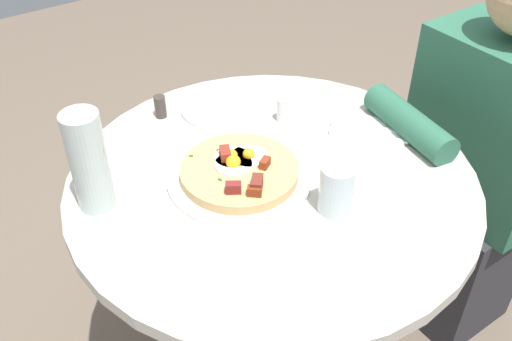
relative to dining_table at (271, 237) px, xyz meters
name	(u,v)px	position (x,y,z in m)	size (l,w,h in m)	color
dining_table	(271,237)	(0.00, 0.00, 0.00)	(0.86, 0.86, 0.75)	beige
person_seated	(473,182)	(-0.10, -0.62, -0.07)	(0.38, 0.47, 1.14)	#2D2D33
pizza_plate	(239,178)	(0.03, 0.06, 0.19)	(0.30, 0.30, 0.01)	white
breakfast_pizza	(239,170)	(0.03, 0.06, 0.21)	(0.25, 0.25, 0.05)	tan
bread_plate	(218,109)	(0.28, -0.04, 0.19)	(0.18, 0.18, 0.01)	white
napkin	(369,134)	(0.00, -0.27, 0.18)	(0.17, 0.14, 0.00)	white
fork	(370,128)	(0.01, -0.29, 0.19)	(0.18, 0.01, 0.01)	silver
knife	(368,136)	(-0.02, -0.26, 0.19)	(0.18, 0.01, 0.01)	silver
water_glass	(336,189)	(-0.15, -0.04, 0.23)	(0.07, 0.07, 0.10)	silver
water_bottle	(89,162)	(0.13, 0.34, 0.29)	(0.07, 0.07, 0.21)	silver
salt_shaker	(283,110)	(0.16, -0.14, 0.21)	(0.03, 0.03, 0.06)	white
pepper_shaker	(160,107)	(0.34, 0.08, 0.21)	(0.03, 0.03, 0.06)	#3F3833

